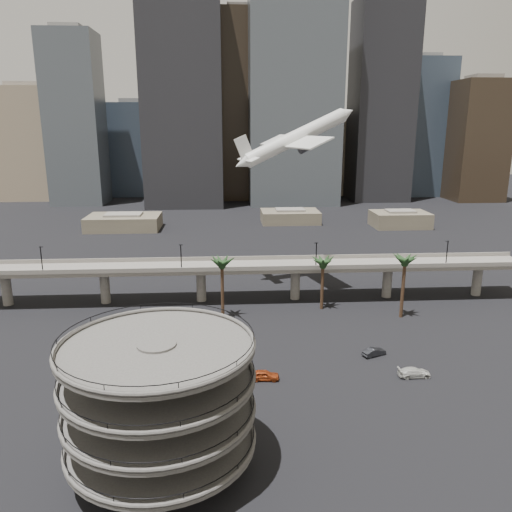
{
  "coord_description": "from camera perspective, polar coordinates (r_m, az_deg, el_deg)",
  "views": [
    {
      "loc": [
        -5.12,
        -55.71,
        39.78
      ],
      "look_at": [
        0.08,
        28.0,
        17.71
      ],
      "focal_mm": 35.0,
      "sensor_mm": 36.0,
      "label": 1
    }
  ],
  "objects": [
    {
      "name": "car_c",
      "position": [
        87.28,
        17.63,
        -12.56
      ],
      "size": [
        5.3,
        2.25,
        1.53
      ],
      "primitive_type": "imported",
      "rotation": [
        0.0,
        0.0,
        1.59
      ],
      "color": "silver",
      "rests_on": "ground"
    },
    {
      "name": "ground",
      "position": [
        68.65,
        1.48,
        -20.68
      ],
      "size": [
        700.0,
        700.0,
        0.0
      ],
      "primitive_type": "plane",
      "color": "black",
      "rests_on": "ground"
    },
    {
      "name": "overpass",
      "position": [
        115.47,
        -0.87,
        -1.57
      ],
      "size": [
        130.0,
        9.3,
        14.7
      ],
      "color": "slate",
      "rests_on": "ground"
    },
    {
      "name": "airborne_jet",
      "position": [
        126.87,
        4.55,
        13.25
      ],
      "size": [
        32.58,
        30.42,
        16.53
      ],
      "rotation": [
        0.0,
        -0.4,
        0.3
      ],
      "color": "silver",
      "rests_on": "ground"
    },
    {
      "name": "palm_trees",
      "position": [
        106.02,
        6.98,
        -0.88
      ],
      "size": [
        42.4,
        10.4,
        14.0
      ],
      "color": "#462E1E",
      "rests_on": "ground"
    },
    {
      "name": "skyline",
      "position": [
        273.67,
        0.71,
        16.52
      ],
      "size": [
        269.0,
        86.0,
        131.83
      ],
      "color": "gray",
      "rests_on": "ground"
    },
    {
      "name": "car_b",
      "position": [
        92.62,
        13.34,
        -10.62
      ],
      "size": [
        4.64,
        3.11,
        1.44
      ],
      "primitive_type": "imported",
      "rotation": [
        0.0,
        0.0,
        1.97
      ],
      "color": "black",
      "rests_on": "ground"
    },
    {
      "name": "parking_ramp",
      "position": [
        60.27,
        -10.98,
        -15.34
      ],
      "size": [
        22.2,
        22.2,
        17.35
      ],
      "color": "#4B4846",
      "rests_on": "ground"
    },
    {
      "name": "low_buildings",
      "position": [
        201.77,
        -0.09,
        4.2
      ],
      "size": [
        135.0,
        27.5,
        6.8
      ],
      "color": "brown",
      "rests_on": "ground"
    },
    {
      "name": "car_a",
      "position": [
        82.45,
        0.95,
        -13.46
      ],
      "size": [
        4.93,
        2.26,
        1.64
      ],
      "primitive_type": "imported",
      "rotation": [
        0.0,
        0.0,
        1.5
      ],
      "color": "#9C3A16",
      "rests_on": "ground"
    }
  ]
}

